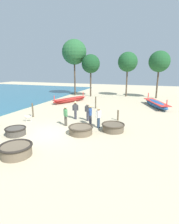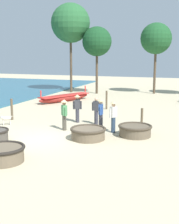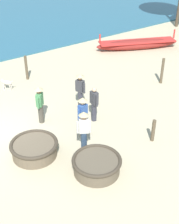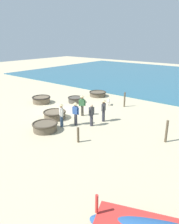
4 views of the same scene
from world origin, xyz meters
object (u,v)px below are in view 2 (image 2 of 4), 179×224
Objects in this scene: mooring_post_mid_beach at (142,116)px; tree_tall_back at (71,23)px; mooring_post_shoreline at (107,100)px; fisherman_standing_left at (96,110)px; long_boat_red_hull at (65,97)px; dog at (6,119)px; mooring_post_inland at (12,109)px; coracle_front_left at (3,153)px; coracle_upturned at (135,130)px; fisherman_with_hat at (101,112)px; tree_rightmost at (156,39)px; tree_left_mid at (97,42)px; fisherman_hauling at (77,107)px; fisherman_standing_right at (64,113)px; coracle_nearest at (88,133)px; fisherman_crouching at (113,114)px.

mooring_post_mid_beach is 17.06m from tree_tall_back.
fisherman_standing_left is at bearing -80.57° from mooring_post_shoreline.
long_boat_red_hull is 9.43× the size of dog.
long_boat_red_hull is at bearing 89.58° from mooring_post_inland.
long_boat_red_hull is 5.77× the size of mooring_post_mid_beach.
mooring_post_shoreline is at bearing -28.79° from long_boat_red_hull.
coracle_front_left reaches higher than dog.
coracle_upturned is at bearing -86.86° from mooring_post_mid_beach.
fisherman_with_hat is 1.80× the size of mooring_post_mid_beach.
tree_rightmost is at bearing 70.42° from dog.
tree_left_mid reaches higher than coracle_front_left.
fisherman_hauling is at bearing -76.87° from tree_left_mid.
fisherman_standing_right is 2.22m from fisherman_standing_left.
dog is at bearing -158.60° from mooring_post_mid_beach.
fisherman_hauling is 4.14m from mooring_post_inland.
coracle_nearest is 0.26× the size of tree_left_mid.
tree_tall_back is (-9.78, 15.27, 6.71)m from coracle_upturned.
fisherman_with_hat is at bearing 9.64° from dog.
fisherman_crouching is (-1.20, 0.32, 0.65)m from coracle_upturned.
mooring_post_shoreline reaches higher than coracle_upturned.
fisherman_crouching reaches higher than coracle_front_left.
fisherman_standing_right is 1.23× the size of mooring_post_shoreline.
coracle_front_left is at bearing -96.69° from tree_rightmost.
fisherman_with_hat is at bearing -92.35° from tree_rightmost.
fisherman_crouching reaches higher than mooring_post_inland.
mooring_post_shoreline is 0.20× the size of tree_left_mid.
mooring_post_shoreline is at bearing -67.47° from tree_left_mid.
mooring_post_mid_beach is 0.68× the size of mooring_post_shoreline.
coracle_nearest is 6.47m from mooring_post_inland.
mooring_post_shoreline is 12.35m from tree_tall_back.
tree_tall_back reaches higher than tree_rightmost.
fisherman_standing_left is 1.19× the size of mooring_post_inland.
mooring_post_inland is (-0.47, 1.36, 0.29)m from dog.
tree_rightmost is (-1.23, 14.18, 4.97)m from mooring_post_mid_beach.
fisherman_crouching is 6.28m from dog.
fisherman_standing_right is at bearing -171.65° from fisherman_crouching.
tree_left_mid is 0.95× the size of tree_rightmost.
mooring_post_shoreline is (4.00, 6.83, 0.31)m from dog.
coracle_front_left is at bearing -116.33° from fisherman_crouching.
fisherman_hauling is 1.06× the size of fisherman_standing_left.
fisherman_hauling is at bearing 152.96° from coracle_upturned.
coracle_nearest is at bearing -73.38° from tree_left_mid.
long_boat_red_hull is 3.21× the size of fisherman_with_hat.
fisherman_crouching is at bearing 63.45° from coracle_nearest.
fisherman_crouching is at bearing 3.46° from dog.
coracle_nearest is 17.82m from tree_left_mid.
mooring_post_shoreline is (-1.43, 8.07, 0.37)m from coracle_nearest.
tree_left_mid is 5.83m from tree_rightmost.
fisherman_standing_right reaches higher than long_boat_red_hull.
fisherman_standing_left reaches higher than mooring_post_inland.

